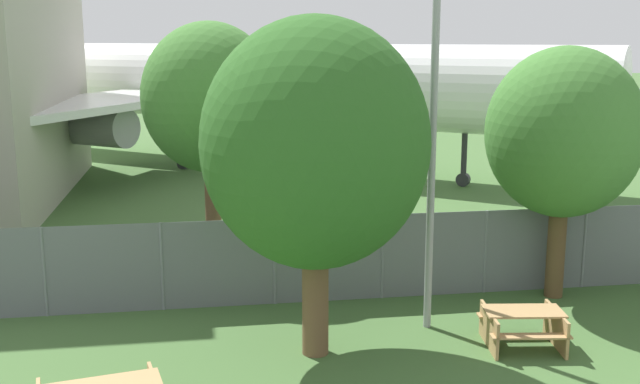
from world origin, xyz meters
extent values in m
cylinder|color=slate|center=(-7.64, 10.68, 1.02)|extent=(0.07, 0.07, 2.04)
cylinder|color=slate|center=(-5.09, 10.68, 1.02)|extent=(0.07, 0.07, 2.04)
cylinder|color=slate|center=(-2.55, 10.68, 1.02)|extent=(0.07, 0.07, 2.04)
cylinder|color=slate|center=(0.00, 10.68, 1.02)|extent=(0.07, 0.07, 2.04)
cylinder|color=slate|center=(2.55, 10.68, 1.02)|extent=(0.07, 0.07, 2.04)
cylinder|color=slate|center=(5.09, 10.68, 1.02)|extent=(0.07, 0.07, 2.04)
cube|color=slate|center=(0.00, 10.68, 1.02)|extent=(56.00, 0.01, 2.04)
cylinder|color=white|center=(-2.37, 30.39, 4.03)|extent=(29.82, 23.77, 3.60)
cube|color=white|center=(2.04, 39.09, 3.49)|extent=(14.47, 14.45, 0.30)
cylinder|color=#939399|center=(0.37, 37.42, 2.53)|extent=(3.56, 3.25, 1.62)
cube|color=white|center=(-9.54, 23.77, 3.49)|extent=(11.82, 15.99, 0.30)
cylinder|color=#939399|center=(-8.39, 25.84, 2.53)|extent=(3.56, 3.25, 1.62)
cube|color=white|center=(-15.33, 40.19, 4.39)|extent=(7.07, 8.05, 0.20)
cylinder|color=#2D2D33|center=(6.62, 23.59, 1.11)|extent=(0.24, 0.24, 2.23)
cylinder|color=#2D2D33|center=(6.62, 23.59, 0.28)|extent=(0.63, 0.58, 0.56)
cylinder|color=#2D2D33|center=(-2.45, 33.15, 1.11)|extent=(0.24, 0.24, 2.23)
cylinder|color=#2D2D33|center=(-2.45, 33.15, 0.28)|extent=(0.63, 0.58, 0.56)
cylinder|color=#2D2D33|center=(-5.05, 29.71, 1.11)|extent=(0.24, 0.24, 2.23)
cylinder|color=#2D2D33|center=(-5.05, 29.71, 0.28)|extent=(0.63, 0.58, 0.56)
cube|color=tan|center=(2.11, 7.45, 0.74)|extent=(1.64, 0.96, 0.04)
cube|color=tan|center=(2.18, 8.01, 0.44)|extent=(1.57, 0.49, 0.04)
cube|color=tan|center=(2.03, 6.90, 0.44)|extent=(1.57, 0.49, 0.04)
cube|color=tan|center=(2.78, 7.36, 0.37)|extent=(0.25, 1.40, 0.74)
cube|color=tan|center=(1.44, 7.54, 0.37)|extent=(0.25, 1.40, 0.74)
cylinder|color=brown|center=(-3.87, 14.17, 1.50)|extent=(0.43, 0.43, 3.00)
ellipsoid|color=#427A33|center=(-3.87, 14.17, 4.53)|extent=(3.61, 3.61, 3.97)
cylinder|color=brown|center=(4.10, 10.16, 1.21)|extent=(0.43, 0.43, 2.43)
ellipsoid|color=#427A33|center=(4.10, 10.16, 3.95)|extent=(3.58, 3.58, 3.93)
cylinder|color=brown|center=(-2.04, 7.77, 1.16)|extent=(0.51, 0.51, 2.33)
ellipsoid|color=#2D6023|center=(-2.04, 7.77, 4.15)|extent=(4.28, 4.28, 4.71)
cylinder|color=#99999E|center=(0.54, 8.77, 3.78)|extent=(0.16, 0.16, 7.56)
camera|label=1|loc=(-4.09, -5.84, 6.05)|focal=42.00mm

